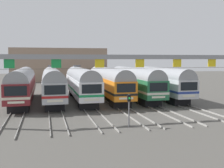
# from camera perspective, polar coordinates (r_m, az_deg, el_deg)

# --- Properties ---
(ground_plane) EXTENTS (160.00, 160.00, 0.00)m
(ground_plane) POSITION_cam_1_polar(r_m,az_deg,el_deg) (39.81, -3.61, -3.43)
(ground_plane) COLOR #4C4944
(track_bed) EXTENTS (21.81, 70.00, 0.15)m
(track_bed) POSITION_cam_1_polar(r_m,az_deg,el_deg) (56.46, -6.76, -0.79)
(track_bed) COLOR gray
(track_bed) RESTS_ON ground
(commuter_train_maroon) EXTENTS (2.88, 18.06, 4.77)m
(commuter_train_maroon) POSITION_cam_1_polar(r_m,az_deg,el_deg) (38.95, -18.49, 0.09)
(commuter_train_maroon) COLOR maroon
(commuter_train_maroon) RESTS_ON ground
(commuter_train_stainless) EXTENTS (2.88, 18.06, 5.05)m
(commuter_train_stainless) POSITION_cam_1_polar(r_m,az_deg,el_deg) (38.85, -12.50, 0.23)
(commuter_train_stainless) COLOR #B2B5BA
(commuter_train_stainless) RESTS_ON ground
(commuter_train_white) EXTENTS (2.88, 18.06, 5.05)m
(commuter_train_white) POSITION_cam_1_polar(r_m,az_deg,el_deg) (39.17, -6.55, 0.37)
(commuter_train_white) COLOR white
(commuter_train_white) RESTS_ON ground
(commuter_train_orange) EXTENTS (2.88, 18.06, 5.05)m
(commuter_train_orange) POSITION_cam_1_polar(r_m,az_deg,el_deg) (39.90, -0.76, 0.49)
(commuter_train_orange) COLOR orange
(commuter_train_orange) RESTS_ON ground
(commuter_train_green) EXTENTS (2.88, 18.06, 4.77)m
(commuter_train_green) POSITION_cam_1_polar(r_m,az_deg,el_deg) (41.03, 4.77, 0.60)
(commuter_train_green) COLOR #236B42
(commuter_train_green) RESTS_ON ground
(commuter_train_silver) EXTENTS (2.88, 18.06, 4.77)m
(commuter_train_silver) POSITION_cam_1_polar(r_m,az_deg,el_deg) (42.51, 9.95, 0.70)
(commuter_train_silver) COLOR silver
(commuter_train_silver) RESTS_ON ground
(catenary_gantry) EXTENTS (25.55, 0.44, 6.97)m
(catenary_gantry) POSITION_cam_1_polar(r_m,az_deg,el_deg) (26.19, 1.73, 3.78)
(catenary_gantry) COLOR gray
(catenary_gantry) RESTS_ON ground
(yard_signal_mast) EXTENTS (0.28, 0.35, 2.98)m
(yard_signal_mast) POSITION_cam_1_polar(r_m,az_deg,el_deg) (23.74, 3.63, -4.31)
(yard_signal_mast) COLOR #59595E
(yard_signal_mast) RESTS_ON ground
(maintenance_building) EXTENTS (25.52, 10.00, 8.98)m
(maintenance_building) POSITION_cam_1_polar(r_m,az_deg,el_deg) (77.24, -11.16, 4.06)
(maintenance_building) COLOR gray
(maintenance_building) RESTS_ON ground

